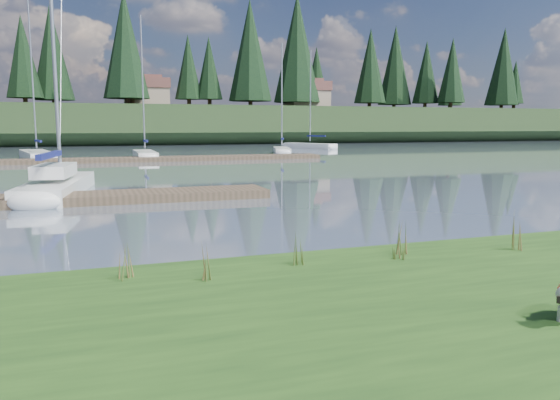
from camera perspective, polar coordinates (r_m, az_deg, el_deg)
name	(u,v)px	position (r m, az deg, el deg)	size (l,w,h in m)	color
ground	(121,162)	(40.58, -16.31, 3.85)	(200.00, 200.00, 0.00)	slate
bank	(331,385)	(5.47, 5.35, -18.65)	(60.00, 9.00, 0.35)	#284E19
ridge	(103,126)	(83.47, -17.96, 7.40)	(200.00, 20.00, 5.00)	black
sailboat_main	(61,182)	(22.78, -21.94, 1.77)	(2.79, 8.45, 11.99)	white
dock_near	(29,201)	(19.70, -24.71, -0.05)	(16.00, 2.00, 0.30)	#4C3D2C
dock_far	(149,159)	(40.72, -13.50, 4.17)	(26.00, 2.20, 0.30)	#4C3D2C
sailboat_bg_1	(36,154)	(47.79, -24.17, 4.43)	(3.57, 9.29, 13.47)	white
sailboat_bg_2	(144,154)	(44.84, -13.99, 4.71)	(1.52, 7.30, 11.01)	white
sailboat_bg_4	(281,150)	(49.95, 0.15, 5.24)	(3.10, 6.70, 9.89)	white
sailboat_bg_5	(306,145)	(61.94, 2.69, 5.73)	(4.65, 7.46, 10.87)	white
weed_0	(209,265)	(8.08, -7.40, -6.71)	(0.17, 0.14, 0.57)	#475B23
weed_1	(299,251)	(8.93, 2.02, -5.35)	(0.17, 0.14, 0.54)	#475B23
weed_2	(402,236)	(9.87, 12.65, -3.73)	(0.17, 0.14, 0.75)	#475B23
weed_3	(125,262)	(8.41, -15.87, -6.24)	(0.17, 0.14, 0.62)	#475B23
weed_4	(398,250)	(9.49, 12.23, -5.11)	(0.17, 0.14, 0.39)	#475B23
weed_5	(517,234)	(10.82, 23.52, -3.25)	(0.17, 0.14, 0.72)	#475B23
mud_lip	(223,275)	(9.43, -5.93, -7.84)	(60.00, 0.50, 0.14)	#33281C
conifer_3	(23,56)	(83.33, -25.30, 13.41)	(4.84, 4.84, 12.25)	#382619
conifer_4	(125,45)	(77.32, -15.87, 15.36)	(6.16, 6.16, 15.10)	#382619
conifer_5	(209,68)	(82.64, -7.42, 13.50)	(3.96, 3.96, 10.35)	#382619
conifer_6	(297,48)	(84.77, 1.79, 15.57)	(7.04, 7.04, 17.00)	#382619
conifer_7	(370,66)	(93.09, 9.41, 13.66)	(5.28, 5.28, 13.20)	#382619
conifer_8	(452,70)	(96.61, 17.53, 12.79)	(4.62, 4.62, 11.77)	#382619
conifer_9	(503,67)	(107.17, 22.30, 12.77)	(5.94, 5.94, 14.62)	#382619
house_1	(146,92)	(81.98, -13.80, 10.92)	(6.30, 5.30, 4.65)	gray
house_2	(307,94)	(85.80, 2.80, 10.99)	(6.30, 5.30, 4.65)	gray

